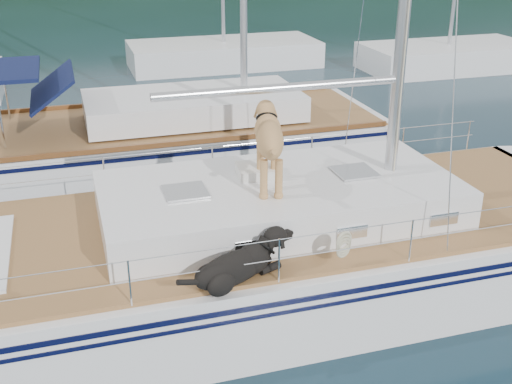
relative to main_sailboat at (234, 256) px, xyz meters
name	(u,v)px	position (x,y,z in m)	size (l,w,h in m)	color
ground	(229,296)	(-0.10, 0.01, -0.69)	(120.00, 120.00, 0.00)	black
main_sailboat	(234,256)	(0.00, 0.00, 0.00)	(12.00, 4.01, 14.01)	white
neighbor_sailboat	(148,144)	(-0.50, 5.71, -0.06)	(11.00, 3.50, 13.30)	white
bg_boat_center	(224,54)	(3.90, 16.01, -0.24)	(7.20, 3.00, 11.65)	white
bg_boat_east	(448,57)	(11.90, 13.01, -0.23)	(6.40, 3.00, 11.65)	white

